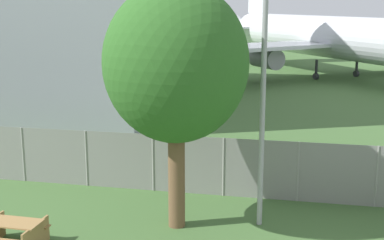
{
  "coord_description": "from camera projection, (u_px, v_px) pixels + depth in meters",
  "views": [
    {
      "loc": [
        2.62,
        -6.51,
        6.66
      ],
      "look_at": [
        -1.76,
        14.13,
        2.0
      ],
      "focal_mm": 50.0,
      "sensor_mm": 36.0,
      "label": 1
    }
  ],
  "objects": [
    {
      "name": "tree_left_of_cabin",
      "position": [
        176.0,
        64.0,
        15.22
      ],
      "size": [
        4.19,
        4.19,
        7.27
      ],
      "color": "brown",
      "rests_on": "ground"
    },
    {
      "name": "light_mast",
      "position": [
        264.0,
        54.0,
        15.29
      ],
      "size": [
        0.44,
        0.44,
        8.65
      ],
      "color": "#99999E",
      "rests_on": "ground"
    },
    {
      "name": "picnic_bench_near_cabin",
      "position": [
        13.0,
        231.0,
        14.75
      ],
      "size": [
        1.63,
        1.43,
        0.76
      ],
      "rotation": [
        0.0,
        0.0,
        -0.02
      ],
      "color": "#A37A47",
      "rests_on": "ground"
    },
    {
      "name": "perimeter_fence",
      "position": [
        223.0,
        167.0,
        18.59
      ],
      "size": [
        56.07,
        0.07,
        2.09
      ],
      "color": "gray",
      "rests_on": "ground"
    },
    {
      "name": "airplane",
      "position": [
        348.0,
        39.0,
        46.12
      ],
      "size": [
        30.48,
        36.46,
        11.05
      ],
      "rotation": [
        0.0,
        0.0,
        -0.95
      ],
      "color": "silver",
      "rests_on": "ground"
    }
  ]
}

